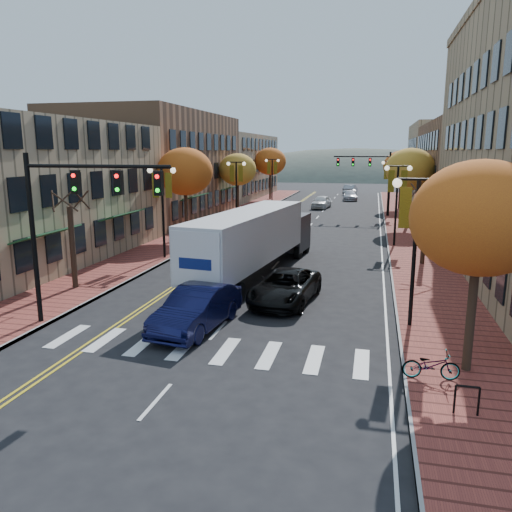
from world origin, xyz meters
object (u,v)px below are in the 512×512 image
Objects in this scene: navy_sedan at (197,309)px; bicycle at (431,365)px; black_suv at (285,287)px; semi_truck at (256,237)px.

bicycle is at bearing -11.10° from navy_sedan.
semi_truck is at bearing 124.69° from black_suv.
black_suv is (2.52, -4.68, -1.50)m from semi_truck.
semi_truck reaches higher than bicycle.
bicycle is at bearing -45.13° from black_suv.
semi_truck is 5.53m from black_suv.
black_suv is 3.17× the size of bicycle.
bicycle is at bearing -48.24° from semi_truck.
navy_sedan is 0.95× the size of black_suv.
black_suv is at bearing -54.74° from semi_truck.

